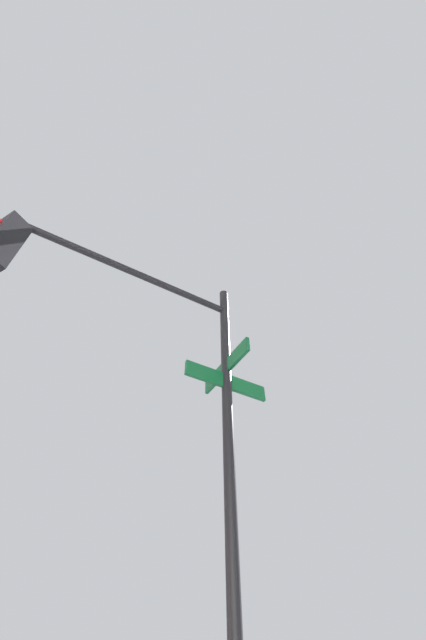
{
  "coord_description": "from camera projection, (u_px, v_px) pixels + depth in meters",
  "views": [
    {
      "loc": [
        -8.55,
        -4.17,
        1.77
      ],
      "look_at": [
        -7.33,
        -6.29,
        4.33
      ],
      "focal_mm": 20.11,
      "sensor_mm": 36.0,
      "label": 1
    }
  ],
  "objects": [
    {
      "name": "traffic_signal_near",
      "position": [
        124.0,
        354.0,
        3.78
      ],
      "size": [
        2.05,
        3.16,
        6.02
      ],
      "color": "black",
      "rests_on": "ground_plane"
    }
  ]
}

